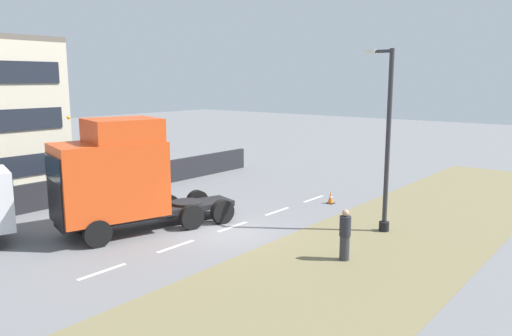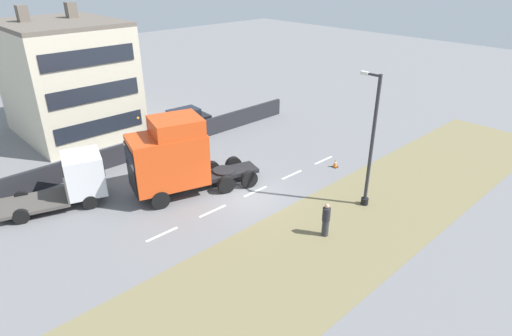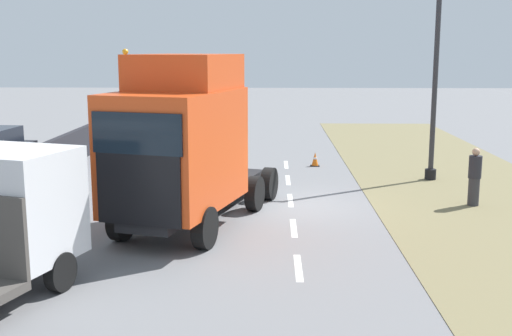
# 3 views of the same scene
# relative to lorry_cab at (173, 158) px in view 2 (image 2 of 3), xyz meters

# --- Properties ---
(ground_plane) EXTENTS (120.00, 120.00, 0.00)m
(ground_plane) POSITION_rel_lorry_cab_xyz_m (-2.95, -2.86, -2.34)
(ground_plane) COLOR slate
(ground_plane) RESTS_ON ground
(grass_verge) EXTENTS (7.00, 44.00, 0.01)m
(grass_verge) POSITION_rel_lorry_cab_xyz_m (-8.95, -2.86, -2.33)
(grass_verge) COLOR olive
(grass_verge) RESTS_ON ground
(lane_markings) EXTENTS (0.16, 14.60, 0.00)m
(lane_markings) POSITION_rel_lorry_cab_xyz_m (-2.95, -3.56, -2.33)
(lane_markings) COLOR white
(lane_markings) RESTS_ON ground
(boundary_wall) EXTENTS (0.25, 24.00, 1.34)m
(boundary_wall) POSITION_rel_lorry_cab_xyz_m (6.05, -2.86, -1.66)
(boundary_wall) COLOR #232328
(boundary_wall) RESTS_ON ground
(building_block) EXTENTS (9.27, 7.58, 9.53)m
(building_block) POSITION_rel_lorry_cab_xyz_m (14.05, -0.06, 1.89)
(building_block) COLOR beige
(building_block) RESTS_ON ground
(lorry_cab) EXTENTS (4.42, 7.71, 4.78)m
(lorry_cab) POSITION_rel_lorry_cab_xyz_m (0.00, 0.00, 0.00)
(lorry_cab) COLOR black
(lorry_cab) RESTS_ON ground
(flatbed_truck) EXTENTS (3.91, 6.07, 2.81)m
(flatbed_truck) POSITION_rel_lorry_cab_xyz_m (3.01, 4.42, -0.85)
(flatbed_truck) COLOR silver
(flatbed_truck) RESTS_ON ground
(parked_car) EXTENTS (2.09, 4.32, 1.97)m
(parked_car) POSITION_rel_lorry_cab_xyz_m (7.75, -5.93, -1.38)
(parked_car) COLOR black
(parked_car) RESTS_ON ground
(lamp_post) EXTENTS (1.32, 0.41, 7.33)m
(lamp_post) POSITION_rel_lorry_cab_xyz_m (-8.16, -6.97, 0.96)
(lamp_post) COLOR black
(lamp_post) RESTS_ON ground
(pedestrian) EXTENTS (0.39, 0.39, 1.80)m
(pedestrian) POSITION_rel_lorry_cab_xyz_m (-8.57, -3.00, -1.45)
(pedestrian) COLOR #333338
(pedestrian) RESTS_ON ground
(traffic_cone_lead) EXTENTS (0.36, 0.36, 0.58)m
(traffic_cone_lead) POSITION_rel_lorry_cab_xyz_m (-4.14, -9.66, -2.05)
(traffic_cone_lead) COLOR black
(traffic_cone_lead) RESTS_ON ground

